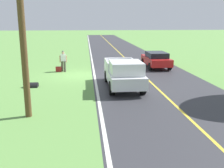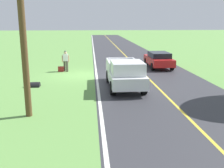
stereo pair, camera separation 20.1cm
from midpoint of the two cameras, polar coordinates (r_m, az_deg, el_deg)
The scene contains 10 objects.
ground_plane at distance 20.88m, azimuth -6.49°, elevation 1.90°, with size 200.00×200.00×0.00m, color #609347.
road_surface at distance 21.31m, azimuth 7.18°, elevation 2.12°, with size 7.95×120.00×0.00m, color #333338.
lane_edge_line at distance 20.88m, azimuth -3.08°, elevation 1.98°, with size 0.16×117.60×0.00m, color silver.
lane_centre_line at distance 21.31m, azimuth 7.18°, elevation 2.13°, with size 0.14×117.60×0.00m, color gold.
hitchhiker_walking at distance 22.51m, azimuth -9.67°, elevation 5.16°, with size 0.62×0.51×1.75m.
suitcase_carried at distance 22.58m, azimuth -10.67°, elevation 3.18°, with size 0.20×0.46×0.43m, color maroon.
pickup_truck_passing at distance 16.53m, azimuth 3.20°, elevation 2.33°, with size 2.12×5.41×1.82m.
sedan_near_oncoming at distance 24.40m, azimuth 10.22°, elevation 5.24°, with size 1.93×4.40×1.41m.
utility_pole_roadside at distance 11.79m, azimuth -18.25°, elevation 12.23°, with size 0.28×0.28×8.06m, color brown.
drainage_culvert at distance 17.81m, azimuth -16.16°, elevation -0.56°, with size 0.60×0.60×0.80m, color black.
Camera 2 is at (-0.82, 20.47, 4.14)m, focal length 42.60 mm.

